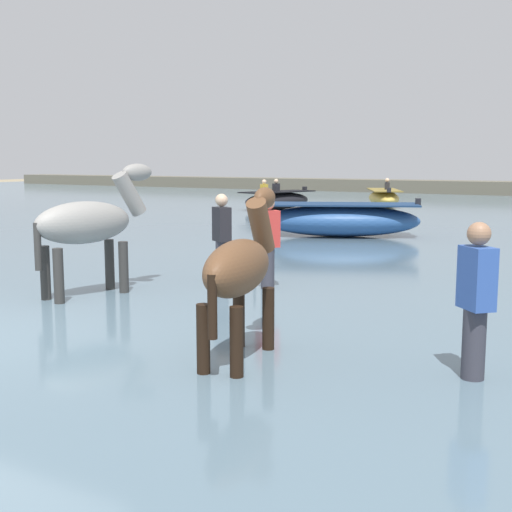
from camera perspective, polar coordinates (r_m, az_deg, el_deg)
water_surface at (r=15.79m, az=7.50°, el=0.74°), size 90.00×90.00×0.26m
horse_lead_grey at (r=9.58m, az=-14.09°, el=2.52°), size 0.82×1.94×2.10m
horse_trailing_bay at (r=6.28m, az=-1.36°, el=-1.33°), size 0.73×1.73×1.87m
boat_distant_west at (r=16.88m, az=7.21°, el=3.07°), size 4.20×2.98×0.97m
boat_mid_channel at (r=28.70m, az=10.87°, el=4.92°), size 2.71×3.80×1.18m
boat_mid_outer at (r=26.25m, az=1.86°, el=4.80°), size 1.98×3.56×1.19m
person_spectator_far at (r=6.04m, az=18.25°, el=-4.44°), size 0.37×0.37×1.63m
person_wading_close at (r=9.83m, az=1.01°, el=0.69°), size 0.35×0.38×1.63m
person_onlooker_left at (r=10.58m, az=-2.94°, el=1.21°), size 0.38×0.34×1.63m
channel_buoy at (r=11.84m, az=-0.12°, el=-0.21°), size 0.31×0.31×0.71m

